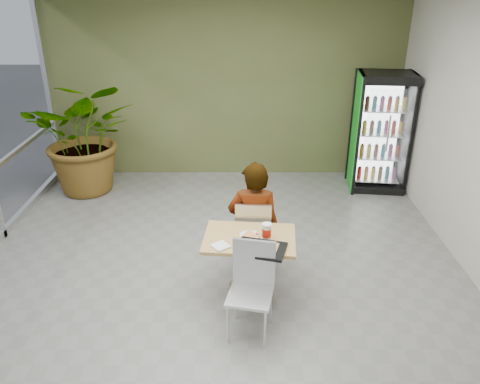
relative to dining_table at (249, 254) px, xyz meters
name	(u,v)px	position (x,y,z in m)	size (l,w,h in m)	color
ground	(218,288)	(-0.36, 0.12, -0.54)	(7.00, 7.00, 0.00)	slate
room_envelope	(214,158)	(-0.36, 0.12, 1.06)	(6.00, 7.00, 3.20)	beige
dining_table	(249,254)	(0.00, 0.00, 0.00)	(1.02, 0.76, 0.75)	tan
chair_far	(253,231)	(0.06, 0.50, 0.01)	(0.44, 0.44, 0.93)	silver
chair_near	(252,280)	(0.02, -0.51, 0.02)	(0.50, 0.51, 0.96)	silver
seated_woman	(254,229)	(0.06, 0.55, 0.01)	(0.62, 0.40, 1.69)	black
pizza_plate	(250,234)	(0.00, 0.03, 0.23)	(0.26, 0.21, 0.03)	white
soda_cup	(267,232)	(0.18, -0.03, 0.30)	(0.10, 0.10, 0.18)	white
napkin_stack	(221,246)	(-0.30, -0.20, 0.22)	(0.16, 0.16, 0.02)	white
cafeteria_tray	(261,249)	(0.11, -0.26, 0.23)	(0.49, 0.36, 0.03)	black
beverage_fridge	(381,133)	(2.19, 2.98, 0.42)	(0.95, 0.76, 1.92)	black
potted_plant	(86,136)	(-2.56, 2.87, 0.40)	(1.68, 1.45, 1.86)	#35702D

